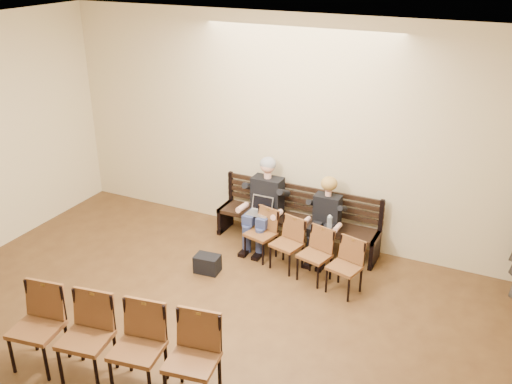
# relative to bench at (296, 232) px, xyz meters

# --- Properties ---
(room_walls) EXTENTS (8.02, 10.01, 3.51)m
(room_walls) POSITION_rel_bench_xyz_m (-0.16, -3.86, 2.31)
(room_walls) COLOR beige
(room_walls) RESTS_ON ground
(bench) EXTENTS (2.60, 0.90, 0.45)m
(bench) POSITION_rel_bench_xyz_m (0.00, 0.00, 0.00)
(bench) COLOR black
(bench) RESTS_ON ground
(seated_man) EXTENTS (0.59, 0.81, 1.41)m
(seated_man) POSITION_rel_bench_xyz_m (-0.49, -0.12, 0.48)
(seated_man) COLOR black
(seated_man) RESTS_ON ground
(seated_woman) EXTENTS (0.49, 0.67, 1.13)m
(seated_woman) POSITION_rel_bench_xyz_m (0.50, -0.12, 0.34)
(seated_woman) COLOR black
(seated_woman) RESTS_ON ground
(laptop) EXTENTS (0.36, 0.30, 0.25)m
(laptop) POSITION_rel_bench_xyz_m (-0.48, -0.36, 0.35)
(laptop) COLOR silver
(laptop) RESTS_ON bench
(water_bottle) EXTENTS (0.09, 0.09, 0.25)m
(water_bottle) POSITION_rel_bench_xyz_m (0.65, -0.34, 0.35)
(water_bottle) COLOR silver
(water_bottle) RESTS_ON bench
(bag) EXTENTS (0.38, 0.28, 0.26)m
(bag) POSITION_rel_bench_xyz_m (-0.85, -1.29, -0.09)
(bag) COLOR black
(bag) RESTS_ON ground
(chair_row_front) EXTENTS (1.91, 0.86, 0.77)m
(chair_row_front) POSITION_rel_bench_xyz_m (0.37, -0.76, 0.16)
(chair_row_front) COLOR brown
(chair_row_front) RESTS_ON ground
(chair_row_back) EXTENTS (2.41, 0.90, 0.97)m
(chair_row_back) POSITION_rel_bench_xyz_m (-0.63, -3.68, 0.26)
(chair_row_back) COLOR brown
(chair_row_back) RESTS_ON ground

